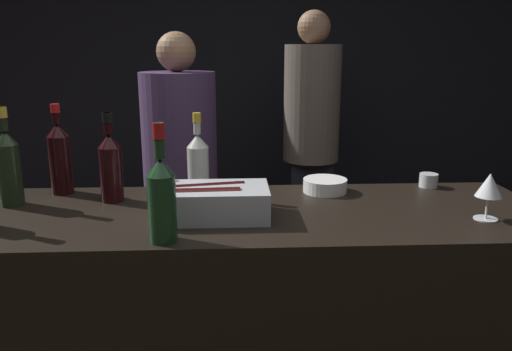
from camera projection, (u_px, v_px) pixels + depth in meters
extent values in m
cube|color=black|center=(241.00, 67.00, 4.01)|extent=(6.40, 0.06, 2.80)
cube|color=black|center=(256.00, 335.00, 1.88)|extent=(2.07, 0.68, 0.99)
cube|color=#B7BABF|center=(213.00, 202.00, 1.68)|extent=(0.38, 0.22, 0.10)
cylinder|color=#380F0F|center=(199.00, 198.00, 1.64)|extent=(0.27, 0.08, 0.07)
cylinder|color=black|center=(206.00, 192.00, 1.71)|extent=(0.27, 0.11, 0.06)
cylinder|color=white|center=(325.00, 185.00, 1.98)|extent=(0.17, 0.17, 0.05)
cylinder|color=gray|center=(325.00, 180.00, 1.98)|extent=(0.14, 0.14, 0.01)
cylinder|color=silver|center=(485.00, 219.00, 1.67)|extent=(0.08, 0.08, 0.00)
cylinder|color=silver|center=(487.00, 207.00, 1.66)|extent=(0.01, 0.01, 0.08)
cone|color=silver|center=(489.00, 185.00, 1.64)|extent=(0.09, 0.09, 0.08)
cylinder|color=silver|center=(429.00, 180.00, 2.05)|extent=(0.07, 0.07, 0.06)
sphere|color=#F4C66B|center=(429.00, 180.00, 2.05)|extent=(0.03, 0.03, 0.03)
cylinder|color=black|center=(111.00, 175.00, 1.85)|extent=(0.08, 0.08, 0.20)
cone|color=black|center=(109.00, 141.00, 1.82)|extent=(0.08, 0.08, 0.05)
cylinder|color=black|center=(108.00, 123.00, 1.80)|extent=(0.03, 0.03, 0.08)
cylinder|color=black|center=(107.00, 117.00, 1.79)|extent=(0.04, 0.04, 0.04)
cylinder|color=black|center=(61.00, 165.00, 1.95)|extent=(0.08, 0.08, 0.23)
cone|color=black|center=(57.00, 130.00, 1.91)|extent=(0.08, 0.08, 0.05)
cylinder|color=black|center=(56.00, 114.00, 1.90)|extent=(0.03, 0.03, 0.08)
cylinder|color=red|center=(55.00, 108.00, 1.89)|extent=(0.03, 0.03, 0.03)
cylinder|color=#B2B7AD|center=(198.00, 172.00, 1.91)|extent=(0.08, 0.08, 0.19)
cone|color=#B2B7AD|center=(197.00, 141.00, 1.88)|extent=(0.08, 0.08, 0.05)
cylinder|color=#B2B7AD|center=(197.00, 124.00, 1.87)|extent=(0.03, 0.03, 0.08)
cylinder|color=gold|center=(197.00, 118.00, 1.86)|extent=(0.03, 0.03, 0.04)
cylinder|color=#143319|center=(162.00, 209.00, 1.46)|extent=(0.08, 0.08, 0.20)
cone|color=#143319|center=(160.00, 167.00, 1.42)|extent=(0.08, 0.08, 0.05)
cylinder|color=#143319|center=(159.00, 141.00, 1.41)|extent=(0.03, 0.03, 0.10)
cylinder|color=maroon|center=(158.00, 131.00, 1.40)|extent=(0.03, 0.03, 0.05)
cylinder|color=black|center=(10.00, 175.00, 1.79)|extent=(0.08, 0.08, 0.22)
cone|color=black|center=(5.00, 138.00, 1.76)|extent=(0.08, 0.08, 0.05)
cylinder|color=black|center=(3.00, 119.00, 1.74)|extent=(0.03, 0.03, 0.08)
cylinder|color=gold|center=(2.00, 112.00, 1.74)|extent=(0.03, 0.03, 0.04)
cube|color=black|center=(309.00, 218.00, 3.44)|extent=(0.27, 0.20, 0.82)
cylinder|color=#60564C|center=(312.00, 104.00, 3.24)|extent=(0.37, 0.37, 0.75)
sphere|color=#997051|center=(314.00, 27.00, 3.12)|extent=(0.21, 0.21, 0.21)
cube|color=black|center=(184.00, 255.00, 2.92)|extent=(0.31, 0.23, 0.74)
cylinder|color=#473356|center=(179.00, 135.00, 2.75)|extent=(0.41, 0.41, 0.69)
sphere|color=#997051|center=(176.00, 52.00, 2.64)|extent=(0.21, 0.21, 0.21)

